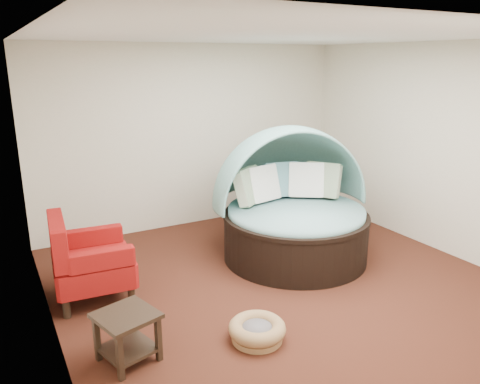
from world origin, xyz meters
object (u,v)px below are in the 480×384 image
pet_basket (257,330)px  side_table (127,330)px  canopy_daybed (293,197)px  red_armchair (87,261)px

pet_basket → side_table: size_ratio=0.93×
canopy_daybed → pet_basket: canopy_daybed is taller
red_armchair → pet_basket: bearing=-47.7°
canopy_daybed → side_table: canopy_daybed is taller
canopy_daybed → red_armchair: (-2.66, 0.08, -0.36)m
red_armchair → side_table: red_armchair is taller
side_table → pet_basket: bearing=-13.8°
canopy_daybed → pet_basket: 2.21m
red_armchair → side_table: size_ratio=1.66×
pet_basket → side_table: bearing=166.2°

